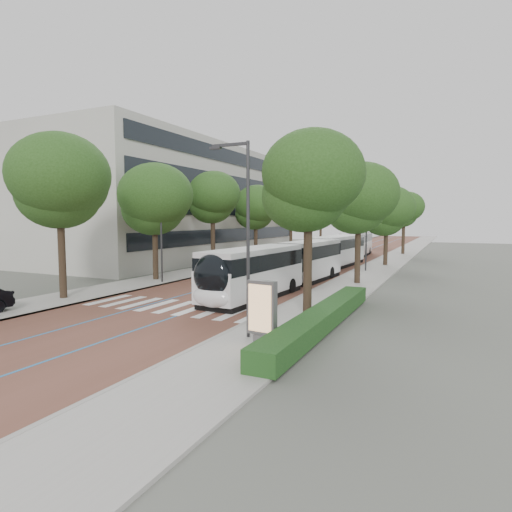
# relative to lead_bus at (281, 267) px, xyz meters

# --- Properties ---
(ground) EXTENTS (160.00, 160.00, 0.00)m
(ground) POSITION_rel_lead_bus_xyz_m (-3.39, -9.06, -1.63)
(ground) COLOR #51544C
(ground) RESTS_ON ground
(road) EXTENTS (11.00, 140.00, 0.02)m
(road) POSITION_rel_lead_bus_xyz_m (-3.39, 30.94, -1.62)
(road) COLOR brown
(road) RESTS_ON ground
(sidewalk_left) EXTENTS (4.00, 140.00, 0.12)m
(sidewalk_left) POSITION_rel_lead_bus_xyz_m (-10.89, 30.94, -1.57)
(sidewalk_left) COLOR #999590
(sidewalk_left) RESTS_ON ground
(sidewalk_right) EXTENTS (4.00, 140.00, 0.12)m
(sidewalk_right) POSITION_rel_lead_bus_xyz_m (4.11, 30.94, -1.57)
(sidewalk_right) COLOR #999590
(sidewalk_right) RESTS_ON ground
(kerb_left) EXTENTS (0.20, 140.00, 0.14)m
(kerb_left) POSITION_rel_lead_bus_xyz_m (-8.99, 30.94, -1.57)
(kerb_left) COLOR gray
(kerb_left) RESTS_ON ground
(kerb_right) EXTENTS (0.20, 140.00, 0.14)m
(kerb_right) POSITION_rel_lead_bus_xyz_m (2.21, 30.94, -1.57)
(kerb_right) COLOR gray
(kerb_right) RESTS_ON ground
(zebra_crossing) EXTENTS (10.55, 3.60, 0.01)m
(zebra_crossing) POSITION_rel_lead_bus_xyz_m (-3.19, -8.06, -1.60)
(zebra_crossing) COLOR silver
(zebra_crossing) RESTS_ON ground
(lane_line_left) EXTENTS (0.12, 126.00, 0.01)m
(lane_line_left) POSITION_rel_lead_bus_xyz_m (-4.99, 30.94, -1.60)
(lane_line_left) COLOR #226FAC
(lane_line_left) RESTS_ON road
(lane_line_right) EXTENTS (0.12, 126.00, 0.01)m
(lane_line_right) POSITION_rel_lead_bus_xyz_m (-1.79, 30.94, -1.60)
(lane_line_right) COLOR #226FAC
(lane_line_right) RESTS_ON road
(office_building) EXTENTS (18.11, 40.00, 14.00)m
(office_building) POSITION_rel_lead_bus_xyz_m (-22.87, 18.94, 5.37)
(office_building) COLOR #9C9A90
(office_building) RESTS_ON ground
(hedge) EXTENTS (1.20, 14.00, 0.80)m
(hedge) POSITION_rel_lead_bus_xyz_m (5.71, -9.06, -1.11)
(hedge) COLOR #143C16
(hedge) RESTS_ON sidewalk_right
(streetlight_near) EXTENTS (1.82, 0.20, 8.00)m
(streetlight_near) POSITION_rel_lead_bus_xyz_m (3.23, -12.06, 3.19)
(streetlight_near) COLOR #313234
(streetlight_near) RESTS_ON sidewalk_right
(streetlight_far) EXTENTS (1.82, 0.20, 8.00)m
(streetlight_far) POSITION_rel_lead_bus_xyz_m (3.23, 12.94, 3.19)
(streetlight_far) COLOR #313234
(streetlight_far) RESTS_ON sidewalk_right
(lamp_post_left) EXTENTS (0.14, 0.14, 8.00)m
(lamp_post_left) POSITION_rel_lead_bus_xyz_m (-9.49, -1.06, 2.49)
(lamp_post_left) COLOR #313234
(lamp_post_left) RESTS_ON sidewalk_left
(trees_left) EXTENTS (5.96, 60.63, 9.56)m
(trees_left) POSITION_rel_lead_bus_xyz_m (-10.89, 13.63, 4.92)
(trees_left) COLOR black
(trees_left) RESTS_ON ground
(trees_right) EXTENTS (5.46, 46.99, 8.81)m
(trees_right) POSITION_rel_lead_bus_xyz_m (4.31, 12.07, 4.49)
(trees_right) COLOR black
(trees_right) RESTS_ON ground
(lead_bus) EXTENTS (3.75, 18.52, 3.20)m
(lead_bus) POSITION_rel_lead_bus_xyz_m (0.00, 0.00, 0.00)
(lead_bus) COLOR black
(lead_bus) RESTS_ON ground
(bus_queued_0) EXTENTS (3.22, 12.52, 3.20)m
(bus_queued_0) POSITION_rel_lead_bus_xyz_m (-0.21, 15.82, -0.00)
(bus_queued_0) COLOR silver
(bus_queued_0) RESTS_ON ground
(bus_queued_1) EXTENTS (3.15, 12.51, 3.20)m
(bus_queued_1) POSITION_rel_lead_bus_xyz_m (-0.95, 28.99, -0.00)
(bus_queued_1) COLOR silver
(bus_queued_1) RESTS_ON ground
(ad_panel) EXTENTS (1.23, 0.52, 2.49)m
(ad_panel) POSITION_rel_lead_bus_xyz_m (4.34, -12.73, -0.20)
(ad_panel) COLOR #59595B
(ad_panel) RESTS_ON sidewalk_right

